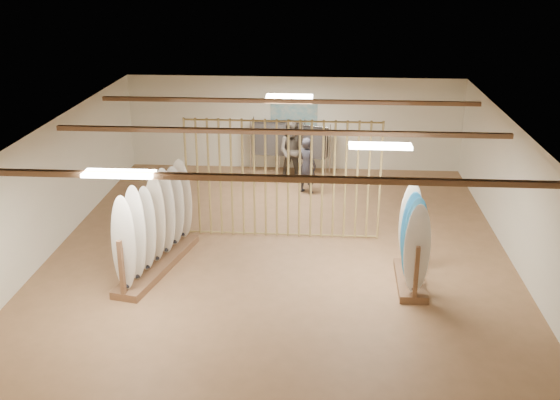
# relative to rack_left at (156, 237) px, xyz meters

# --- Properties ---
(floor) EXTENTS (12.00, 12.00, 0.00)m
(floor) POSITION_rel_rack_left_xyz_m (2.49, 1.05, -0.72)
(floor) COLOR #9C714B
(floor) RESTS_ON ground
(ceiling) EXTENTS (12.00, 12.00, 0.00)m
(ceiling) POSITION_rel_rack_left_xyz_m (2.49, 1.05, 2.08)
(ceiling) COLOR gray
(ceiling) RESTS_ON ground
(wall_back) EXTENTS (12.00, 0.00, 12.00)m
(wall_back) POSITION_rel_rack_left_xyz_m (2.49, 7.05, 0.68)
(wall_back) COLOR white
(wall_back) RESTS_ON ground
(wall_front) EXTENTS (12.00, 0.00, 12.00)m
(wall_front) POSITION_rel_rack_left_xyz_m (2.49, -4.95, 0.68)
(wall_front) COLOR white
(wall_front) RESTS_ON ground
(wall_left) EXTENTS (0.00, 12.00, 12.00)m
(wall_left) POSITION_rel_rack_left_xyz_m (-2.51, 1.05, 0.68)
(wall_left) COLOR white
(wall_left) RESTS_ON ground
(wall_right) EXTENTS (0.00, 12.00, 12.00)m
(wall_right) POSITION_rel_rack_left_xyz_m (7.49, 1.05, 0.68)
(wall_right) COLOR white
(wall_right) RESTS_ON ground
(ceiling_slats) EXTENTS (9.50, 6.12, 0.10)m
(ceiling_slats) POSITION_rel_rack_left_xyz_m (2.49, 1.05, 2.00)
(ceiling_slats) COLOR brown
(ceiling_slats) RESTS_ON ground
(light_panels) EXTENTS (1.20, 0.35, 0.06)m
(light_panels) POSITION_rel_rack_left_xyz_m (2.49, 1.05, 2.02)
(light_panels) COLOR white
(light_panels) RESTS_ON ground
(bamboo_partition) EXTENTS (4.45, 0.05, 2.78)m
(bamboo_partition) POSITION_rel_rack_left_xyz_m (2.49, 1.85, 0.68)
(bamboo_partition) COLOR tan
(bamboo_partition) RESTS_ON ground
(poster) EXTENTS (1.40, 0.03, 0.90)m
(poster) POSITION_rel_rack_left_xyz_m (2.49, 7.03, 0.88)
(poster) COLOR teal
(poster) RESTS_ON ground
(rack_left) EXTENTS (1.20, 3.03, 2.08)m
(rack_left) POSITION_rel_rack_left_xyz_m (0.00, 0.00, 0.00)
(rack_left) COLOR brown
(rack_left) RESTS_ON floor
(rack_right) EXTENTS (0.58, 1.70, 1.96)m
(rack_right) POSITION_rel_rack_left_xyz_m (5.20, -0.33, -0.05)
(rack_right) COLOR brown
(rack_right) RESTS_ON floor
(clothing_rack_a) EXTENTS (1.54, 0.55, 1.66)m
(clothing_rack_a) POSITION_rel_rack_left_xyz_m (2.05, 6.45, 0.36)
(clothing_rack_a) COLOR silver
(clothing_rack_a) RESTS_ON floor
(clothing_rack_b) EXTENTS (1.39, 0.73, 1.54)m
(clothing_rack_b) POSITION_rel_rack_left_xyz_m (2.84, 6.45, 0.29)
(clothing_rack_b) COLOR silver
(clothing_rack_b) RESTS_ON floor
(shopper_a) EXTENTS (0.78, 0.70, 1.77)m
(shopper_a) POSITION_rel_rack_left_xyz_m (2.95, 4.86, 0.17)
(shopper_a) COLOR #27262D
(shopper_a) RESTS_ON floor
(shopper_b) EXTENTS (1.07, 0.87, 2.05)m
(shopper_b) POSITION_rel_rack_left_xyz_m (2.54, 5.72, 0.31)
(shopper_b) COLOR #3F3831
(shopper_b) RESTS_ON floor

